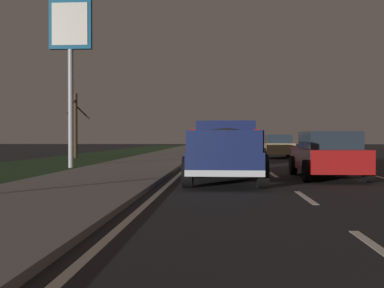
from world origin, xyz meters
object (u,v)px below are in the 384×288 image
object	(u,v)px
sedan_blue	(222,145)
pickup_truck	(226,149)
sedan_tan	(278,146)
gas_price_sign	(71,41)
bare_tree_far	(75,124)
sedan_white	(227,149)
sedan_red	(327,155)

from	to	relation	value
sedan_blue	pickup_truck	bearing A→B (deg)	-179.78
sedan_tan	gas_price_sign	distance (m)	16.14
bare_tree_far	gas_price_sign	bearing A→B (deg)	-163.82
sedan_white	gas_price_sign	world-z (taller)	gas_price_sign
gas_price_sign	bare_tree_far	distance (m)	11.13
sedan_tan	sedan_blue	distance (m)	4.38
sedan_white	gas_price_sign	distance (m)	9.27
sedan_red	sedan_blue	xyz separation A→B (m)	(18.51, 3.44, 0.00)
pickup_truck	bare_tree_far	world-z (taller)	bare_tree_far
sedan_white	gas_price_sign	size ratio (longest dim) A/B	0.59
sedan_blue	sedan_white	bearing A→B (deg)	-178.48
sedan_blue	gas_price_sign	size ratio (longest dim) A/B	0.59
pickup_truck	sedan_blue	xyz separation A→B (m)	(19.82, 0.07, -0.20)
sedan_tan	bare_tree_far	size ratio (longest dim) A/B	1.04
gas_price_sign	bare_tree_far	xyz separation A→B (m)	(10.18, 2.95, -3.38)
pickup_truck	gas_price_sign	bearing A→B (deg)	47.41
pickup_truck	bare_tree_far	size ratio (longest dim) A/B	1.28
sedan_blue	bare_tree_far	xyz separation A→B (m)	(-3.36, 9.70, 1.48)
gas_price_sign	sedan_red	bearing A→B (deg)	-115.98
sedan_white	gas_price_sign	xyz separation A→B (m)	(-3.64, 7.01, 4.86)
sedan_red	sedan_white	size ratio (longest dim) A/B	1.00
gas_price_sign	pickup_truck	bearing A→B (deg)	-132.59
sedan_tan	bare_tree_far	xyz separation A→B (m)	(-1.09, 13.44, 1.48)
pickup_truck	sedan_tan	xyz separation A→B (m)	(17.54, -3.66, -0.20)
sedan_tan	sedan_blue	world-z (taller)	same
sedan_red	sedan_blue	distance (m)	18.82
sedan_tan	sedan_white	distance (m)	8.39
sedan_red	sedan_blue	size ratio (longest dim) A/B	1.00
sedan_tan	gas_price_sign	xyz separation A→B (m)	(-11.27, 10.48, 4.86)
sedan_blue	bare_tree_far	size ratio (longest dim) A/B	1.03
bare_tree_far	pickup_truck	bearing A→B (deg)	-149.28
sedan_tan	sedan_red	size ratio (longest dim) A/B	1.00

